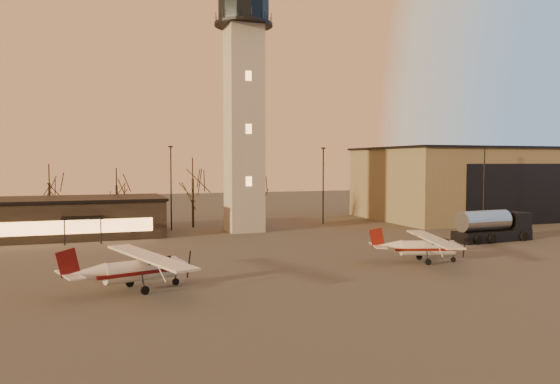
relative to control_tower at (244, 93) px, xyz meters
name	(u,v)px	position (x,y,z in m)	size (l,w,h in m)	color
ground	(366,285)	(0.00, -30.00, -16.33)	(220.00, 220.00, 0.00)	#3C3A38
control_tower	(244,93)	(0.00, 0.00, 0.00)	(6.80, 6.80, 32.60)	#A4A19B
hangar	(472,183)	(36.00, 3.98, -11.17)	(30.60, 20.60, 10.30)	#7D6E51
terminal	(44,218)	(-21.99, 1.98, -14.17)	(25.40, 12.20, 4.30)	black
light_poles	(246,185)	(0.50, 1.00, -10.92)	(58.50, 12.25, 10.14)	black
tree_row	(119,180)	(-13.70, 9.16, -10.39)	(37.20, 9.20, 8.80)	black
cessna_front	(429,250)	(8.76, -24.43, -15.34)	(8.42, 10.41, 2.89)	beige
cessna_rear	(144,273)	(-14.21, -26.43, -15.25)	(9.16, 11.32, 3.15)	silver
fuel_truck	(492,229)	(22.09, -16.36, -15.04)	(8.96, 3.43, 3.26)	black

